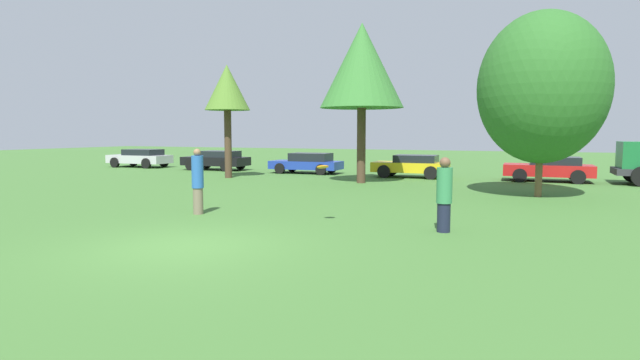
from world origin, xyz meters
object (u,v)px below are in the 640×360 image
at_px(person_catcher, 444,194).
at_px(parked_car_yellow, 412,165).
at_px(parked_car_blue, 307,163).
at_px(person_thrower, 198,181).
at_px(tree_0, 227,89).
at_px(parked_car_red, 549,168).
at_px(tree_2, 542,88).
at_px(frisbee, 323,167).
at_px(parked_car_silver, 140,158).
at_px(parked_car_black, 217,160).
at_px(tree_1, 362,66).

xyz_separation_m(person_catcher, parked_car_yellow, (-4.05, 14.16, -0.25)).
bearing_deg(parked_car_blue, person_thrower, 101.21).
height_order(tree_0, parked_car_yellow, tree_0).
height_order(person_thrower, parked_car_red, person_thrower).
bearing_deg(person_thrower, tree_2, 41.15).
bearing_deg(parked_car_red, parked_car_yellow, 2.40).
bearing_deg(person_thrower, tree_0, 118.36).
height_order(frisbee, parked_car_silver, frisbee).
relative_size(parked_car_silver, parked_car_black, 1.04).
bearing_deg(person_catcher, parked_car_blue, -55.81).
relative_size(parked_car_silver, parked_car_red, 1.08).
relative_size(parked_car_black, parked_car_red, 1.04).
xyz_separation_m(person_thrower, parked_car_yellow, (2.90, 14.29, -0.31)).
xyz_separation_m(parked_car_black, parked_car_red, (19.11, 0.05, -0.02)).
bearing_deg(parked_car_blue, parked_car_silver, -2.47).
bearing_deg(parked_car_black, person_thrower, 121.86).
distance_m(frisbee, tree_2, 10.00).
relative_size(person_catcher, parked_car_red, 0.44).
distance_m(frisbee, parked_car_black, 20.05).
relative_size(tree_1, parked_car_red, 1.82).
distance_m(person_catcher, parked_car_red, 14.82).
distance_m(parked_car_silver, parked_car_red, 25.39).
height_order(parked_car_black, parked_car_red, parked_car_black).
bearing_deg(tree_1, parked_car_yellow, 68.17).
height_order(parked_car_silver, parked_car_red, parked_car_silver).
bearing_deg(tree_1, parked_car_black, 159.20).
xyz_separation_m(tree_2, parked_car_blue, (-12.26, 6.36, -3.33)).
relative_size(person_thrower, parked_car_red, 0.47).
height_order(tree_1, parked_car_blue, tree_1).
bearing_deg(parked_car_silver, tree_1, 164.72).
bearing_deg(parked_car_red, tree_1, 26.15).
distance_m(person_thrower, parked_car_red, 17.53).
bearing_deg(frisbee, tree_0, 133.22).
relative_size(tree_0, parked_car_silver, 1.34).
height_order(person_thrower, parked_car_black, person_thrower).
xyz_separation_m(tree_0, tree_1, (7.22, 0.18, 0.82)).
xyz_separation_m(tree_0, parked_car_red, (15.33, 4.40, -3.91)).
xyz_separation_m(parked_car_blue, parked_car_yellow, (6.15, -0.25, 0.02)).
distance_m(tree_2, parked_car_yellow, 9.25).
xyz_separation_m(frisbee, parked_car_black, (-13.55, 14.75, -0.82)).
height_order(tree_0, parked_car_silver, tree_0).
xyz_separation_m(parked_car_black, parked_car_blue, (6.37, -0.14, -0.04)).
relative_size(parked_car_silver, parked_car_yellow, 1.10).
relative_size(tree_0, parked_car_red, 1.44).
bearing_deg(person_catcher, parked_car_black, -42.39).
bearing_deg(tree_0, frisbee, -46.78).
xyz_separation_m(person_catcher, tree_1, (-5.57, 10.37, 4.49)).
relative_size(tree_1, parked_car_black, 1.75).
distance_m(person_thrower, tree_0, 12.40).
height_order(tree_1, parked_car_black, tree_1).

